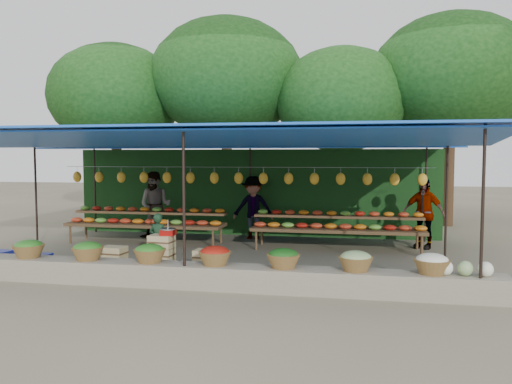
% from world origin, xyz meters
% --- Properties ---
extents(ground, '(60.00, 60.00, 0.00)m').
position_xyz_m(ground, '(0.00, 0.00, 0.00)').
color(ground, brown).
rests_on(ground, ground).
extents(stone_curb, '(10.60, 0.55, 0.40)m').
position_xyz_m(stone_curb, '(0.00, -2.75, 0.20)').
color(stone_curb, gray).
rests_on(stone_curb, ground).
extents(stall_canopy, '(10.80, 6.60, 2.82)m').
position_xyz_m(stall_canopy, '(0.00, 0.06, 2.68)').
color(stall_canopy, black).
rests_on(stall_canopy, ground).
extents(produce_baskets, '(8.98, 0.58, 0.34)m').
position_xyz_m(produce_baskets, '(-0.10, -2.75, 0.56)').
color(produce_baskets, brown).
rests_on(produce_baskets, stone_curb).
extents(netting_backdrop, '(10.60, 0.06, 2.50)m').
position_xyz_m(netting_backdrop, '(0.00, 3.15, 1.25)').
color(netting_backdrop, '#1D491A').
rests_on(netting_backdrop, ground).
extents(tree_row, '(16.51, 5.50, 7.12)m').
position_xyz_m(tree_row, '(0.50, 6.09, 4.70)').
color(tree_row, '#3A2715').
rests_on(tree_row, ground).
extents(fruit_table_left, '(4.21, 0.95, 0.93)m').
position_xyz_m(fruit_table_left, '(-2.49, 1.35, 0.61)').
color(fruit_table_left, '#513420').
rests_on(fruit_table_left, ground).
extents(fruit_table_right, '(4.21, 0.95, 0.93)m').
position_xyz_m(fruit_table_right, '(2.51, 1.35, 0.61)').
color(fruit_table_right, '#513420').
rests_on(fruit_table_right, ground).
extents(crate_counter, '(2.38, 0.38, 0.77)m').
position_xyz_m(crate_counter, '(-0.81, -1.96, 0.31)').
color(crate_counter, tan).
rests_on(crate_counter, ground).
extents(weighing_scale, '(0.29, 0.29, 0.30)m').
position_xyz_m(weighing_scale, '(-0.65, -1.96, 0.84)').
color(weighing_scale, '#B0110E').
rests_on(weighing_scale, crate_counter).
extents(vendor_seated, '(0.44, 0.32, 1.12)m').
position_xyz_m(vendor_seated, '(-1.10, -1.34, 0.56)').
color(vendor_seated, '#1A3A23').
rests_on(vendor_seated, ground).
extents(customer_left, '(0.92, 0.72, 1.88)m').
position_xyz_m(customer_left, '(-2.51, 2.02, 0.94)').
color(customer_left, slate).
rests_on(customer_left, ground).
extents(customer_mid, '(1.14, 0.66, 1.75)m').
position_xyz_m(customer_mid, '(0.16, 2.53, 0.87)').
color(customer_mid, slate).
rests_on(customer_mid, ground).
extents(customer_right, '(1.12, 0.86, 1.77)m').
position_xyz_m(customer_right, '(4.61, 1.88, 0.88)').
color(customer_right, slate).
rests_on(customer_right, ground).
extents(blue_crate_front, '(0.51, 0.38, 0.30)m').
position_xyz_m(blue_crate_front, '(-3.47, -1.94, 0.15)').
color(blue_crate_front, navy).
rests_on(blue_crate_front, ground).
extents(blue_crate_back, '(0.50, 0.39, 0.28)m').
position_xyz_m(blue_crate_back, '(-4.57, -1.65, 0.14)').
color(blue_crate_back, navy).
rests_on(blue_crate_back, ground).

